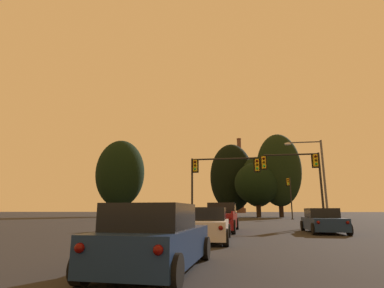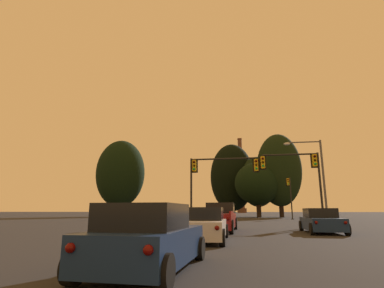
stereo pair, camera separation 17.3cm
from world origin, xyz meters
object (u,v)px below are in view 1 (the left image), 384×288
street_lamp (317,171)px  smokestack (240,183)px  pickup_truck_left_lane_front (220,218)px  traffic_light_overhead_left (215,173)px  traffic_light_far_right (290,192)px  sedan_left_lane_second (207,225)px  sedan_right_lane_front (323,221)px  hatchback_left_lane_third (155,239)px  traffic_light_overhead_right (300,170)px

street_lamp → smokestack: bearing=92.7°
pickup_truck_left_lane_front → smokestack: (1.52, 157.07, 16.36)m
smokestack → traffic_light_overhead_left: bearing=-90.9°
pickup_truck_left_lane_front → traffic_light_far_right: traffic_light_far_right is taller
street_lamp → sedan_left_lane_second: bearing=-118.3°
sedan_right_lane_front → sedan_left_lane_second: 8.71m
traffic_light_overhead_left → street_lamp: street_lamp is taller
traffic_light_overhead_left → smokestack: smokestack is taller
hatchback_left_lane_third → pickup_truck_left_lane_front: pickup_truck_left_lane_front is taller
pickup_truck_left_lane_front → sedan_left_lane_second: bearing=-89.7°
traffic_light_overhead_right → smokestack: bearing=91.9°
traffic_light_overhead_right → street_lamp: bearing=54.9°
sedan_left_lane_second → sedan_right_lane_front: bearing=42.6°
traffic_light_far_right → sedan_right_lane_front: bearing=-95.3°
sedan_left_lane_second → traffic_light_overhead_right: 15.31m
traffic_light_overhead_right → smokestack: smokestack is taller
pickup_truck_left_lane_front → smokestack: smokestack is taller
traffic_light_far_right → street_lamp: 18.29m
pickup_truck_left_lane_front → traffic_light_overhead_right: bearing=47.4°
street_lamp → smokestack: 148.11m
traffic_light_far_right → smokestack: size_ratio=0.14×
sedan_right_lane_front → traffic_light_overhead_left: traffic_light_overhead_left is taller
sedan_left_lane_second → street_lamp: (8.73, 16.19, 4.28)m
sedan_left_lane_second → traffic_light_far_right: bearing=74.4°
sedan_right_lane_front → traffic_light_far_right: traffic_light_far_right is taller
traffic_light_overhead_left → traffic_light_overhead_right: 7.35m
hatchback_left_lane_third → street_lamp: (9.13, 22.92, 4.28)m
pickup_truck_left_lane_front → smokestack: size_ratio=0.13×
hatchback_left_lane_third → traffic_light_overhead_right: 21.51m
sedan_left_lane_second → traffic_light_far_right: 35.77m
traffic_light_overhead_left → smokestack: (2.39, 150.31, 12.57)m
sedan_right_lane_front → pickup_truck_left_lane_front: size_ratio=0.86×
traffic_light_overhead_left → street_lamp: (9.45, 2.87, 0.35)m
street_lamp → smokestack: smokestack is taller
sedan_right_lane_front → smokestack: smokestack is taller
hatchback_left_lane_third → traffic_light_far_right: 42.38m
traffic_light_overhead_left → sedan_left_lane_second: bearing=-86.9°
traffic_light_overhead_left → smokestack: size_ratio=0.14×
traffic_light_overhead_left → traffic_light_far_right: traffic_light_far_right is taller
hatchback_left_lane_third → smokestack: 171.16m
pickup_truck_left_lane_front → traffic_light_overhead_right: 10.06m
hatchback_left_lane_third → traffic_light_overhead_left: size_ratio=0.66×
sedan_left_lane_second → traffic_light_far_right: traffic_light_far_right is taller
sedan_right_lane_front → pickup_truck_left_lane_front: (-6.15, 0.55, 0.14)m
traffic_light_overhead_left → sedan_right_lane_front: bearing=-46.1°
traffic_light_overhead_left → hatchback_left_lane_third: bearing=-89.1°
pickup_truck_left_lane_front → traffic_light_far_right: size_ratio=0.88×
hatchback_left_lane_third → street_lamp: bearing=70.6°
traffic_light_overhead_right → traffic_light_overhead_left: bearing=179.1°
hatchback_left_lane_third → pickup_truck_left_lane_front: 13.30m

